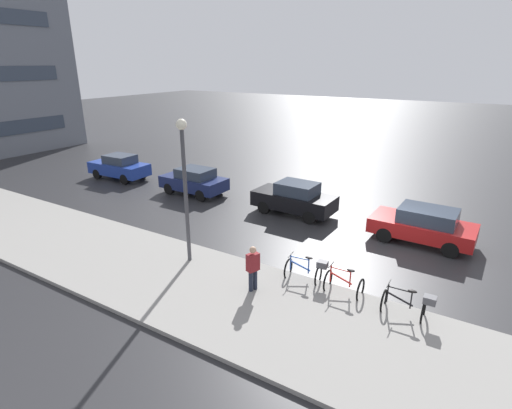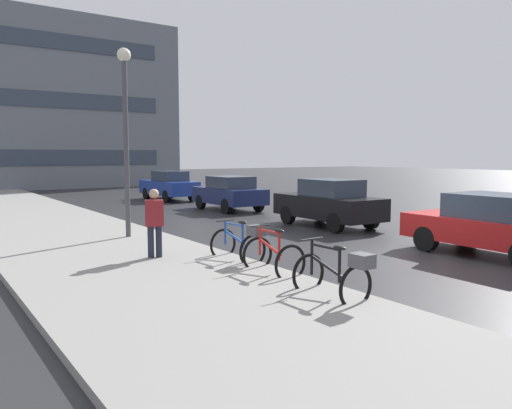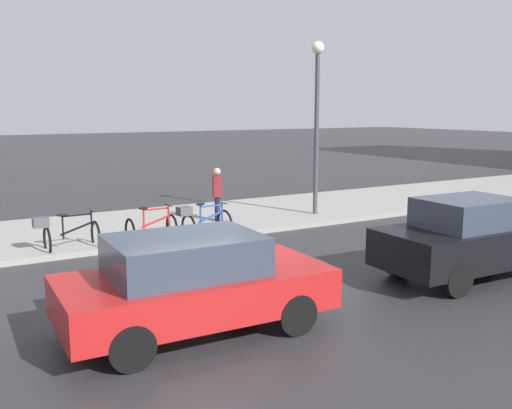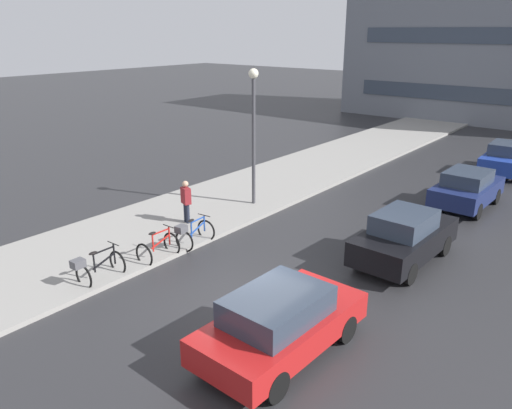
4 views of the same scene
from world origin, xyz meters
The scene contains 11 objects.
ground_plane centered at (0.00, 0.00, 0.00)m, with size 140.00×140.00×0.00m, color #28282B.
sidewalk_kerb centered at (-6.00, 10.00, 0.07)m, with size 4.80×60.00×0.14m, color gray.
bicycle_nearest centered at (-4.09, -1.68, 0.50)m, with size 0.74×1.44×1.01m.
bicycle_second centered at (-3.87, 0.36, 0.41)m, with size 0.75×1.15×1.00m.
bicycle_third centered at (-3.76, 1.70, 0.50)m, with size 0.84×1.45×0.99m.
car_red centered at (1.75, -1.04, 0.78)m, with size 2.04×4.15×1.51m.
car_black centered at (1.96, 4.99, 0.81)m, with size 1.88×4.10×1.63m.
car_navy centered at (1.86, 11.27, 0.78)m, with size 1.88×3.80×1.51m.
car_blue centered at (1.81, 17.39, 0.79)m, with size 1.83×4.02×1.58m.
pedestrian centered at (-5.30, 2.91, 0.95)m, with size 0.46×0.36×1.69m.
streetlamp centered at (-4.75, 6.04, 3.44)m, with size 0.37×0.37×5.36m.
Camera 1 is at (-14.88, -3.05, 7.13)m, focal length 28.00 mm.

